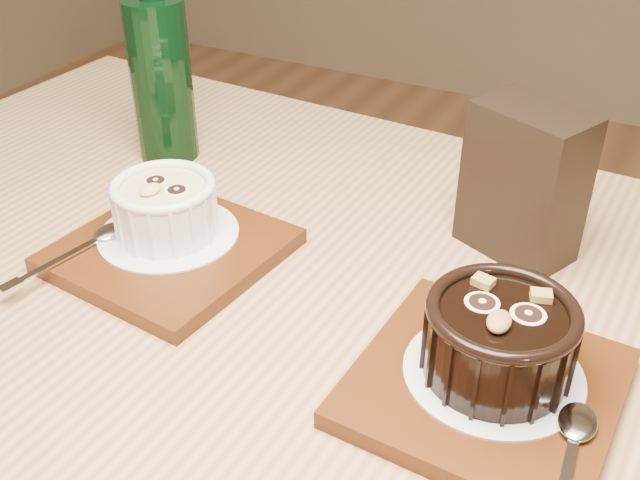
# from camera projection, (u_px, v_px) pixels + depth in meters

# --- Properties ---
(table) EXTENTS (1.24, 0.86, 0.75)m
(table) POSITION_uv_depth(u_px,v_px,m) (307.00, 408.00, 0.65)
(table) COLOR olive
(table) RESTS_ON ground
(tray_left) EXTENTS (0.20, 0.20, 0.01)m
(tray_left) POSITION_uv_depth(u_px,v_px,m) (171.00, 250.00, 0.69)
(tray_left) COLOR #4E250D
(tray_left) RESTS_ON table
(doily_left) EXTENTS (0.13, 0.13, 0.00)m
(doily_left) POSITION_uv_depth(u_px,v_px,m) (169.00, 234.00, 0.69)
(doily_left) COLOR white
(doily_left) RESTS_ON tray_left
(ramekin_white) EXTENTS (0.09, 0.09, 0.06)m
(ramekin_white) POSITION_uv_depth(u_px,v_px,m) (165.00, 206.00, 0.68)
(ramekin_white) COLOR white
(ramekin_white) RESTS_ON doily_left
(spoon_left) EXTENTS (0.05, 0.14, 0.01)m
(spoon_left) POSITION_uv_depth(u_px,v_px,m) (80.00, 248.00, 0.67)
(spoon_left) COLOR silver
(spoon_left) RESTS_ON tray_left
(tray_right) EXTENTS (0.19, 0.19, 0.01)m
(tray_right) POSITION_uv_depth(u_px,v_px,m) (485.00, 387.00, 0.54)
(tray_right) COLOR #4E250D
(tray_right) RESTS_ON table
(doily_right) EXTENTS (0.13, 0.13, 0.00)m
(doily_right) POSITION_uv_depth(u_px,v_px,m) (493.00, 372.00, 0.54)
(doily_right) COLOR white
(doily_right) RESTS_ON tray_right
(ramekin_dark) EXTENTS (0.11, 0.11, 0.06)m
(ramekin_dark) POSITION_uv_depth(u_px,v_px,m) (499.00, 336.00, 0.52)
(ramekin_dark) COLOR black
(ramekin_dark) RESTS_ON doily_right
(spoon_right) EXTENTS (0.03, 0.14, 0.01)m
(spoon_right) POSITION_uv_depth(u_px,v_px,m) (570.00, 460.00, 0.47)
(spoon_right) COLOR silver
(spoon_right) RESTS_ON tray_right
(condiment_stand) EXTENTS (0.12, 0.10, 0.14)m
(condiment_stand) POSITION_uv_depth(u_px,v_px,m) (524.00, 183.00, 0.66)
(condiment_stand) COLOR black
(condiment_stand) RESTS_ON table
(green_bottle) EXTENTS (0.07, 0.07, 0.25)m
(green_bottle) POSITION_uv_depth(u_px,v_px,m) (161.00, 74.00, 0.81)
(green_bottle) COLOR black
(green_bottle) RESTS_ON table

